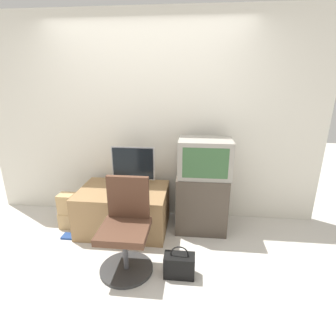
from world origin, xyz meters
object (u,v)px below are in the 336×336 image
object	(u,v)px
mouse	(146,194)
cardboard_box_lower	(69,219)
main_monitor	(133,166)
office_chair	(126,232)
keyboard	(128,195)
book	(71,236)
crt_tv	(205,158)
handbag	(179,265)

from	to	relation	value
mouse	cardboard_box_lower	world-z (taller)	mouse
main_monitor	office_chair	distance (m)	0.96
keyboard	mouse	world-z (taller)	mouse
main_monitor	book	size ratio (longest dim) A/B	2.45
keyboard	crt_tv	bearing A→B (deg)	16.59
main_monitor	crt_tv	bearing A→B (deg)	-3.94
cardboard_box_lower	handbag	xyz separation A→B (m)	(1.47, -0.74, 0.02)
keyboard	crt_tv	world-z (taller)	crt_tv
mouse	book	size ratio (longest dim) A/B	0.30
cardboard_box_lower	main_monitor	bearing A→B (deg)	13.86
office_chair	handbag	size ratio (longest dim) A/B	2.80
keyboard	cardboard_box_lower	world-z (taller)	keyboard
cardboard_box_lower	mouse	bearing A→B (deg)	-5.06
handbag	book	world-z (taller)	handbag
keyboard	book	xyz separation A→B (m)	(-0.70, -0.12, -0.53)
mouse	handbag	world-z (taller)	mouse
keyboard	cardboard_box_lower	distance (m)	0.95
cardboard_box_lower	handbag	size ratio (longest dim) A/B	0.62
keyboard	mouse	bearing A→B (deg)	6.81
office_chair	keyboard	bearing A→B (deg)	101.01
book	main_monitor	bearing A→B (deg)	32.26
book	office_chair	bearing A→B (deg)	-28.35
office_chair	cardboard_box_lower	distance (m)	1.19
office_chair	handbag	world-z (taller)	office_chair
keyboard	handbag	bearing A→B (deg)	-44.69
main_monitor	mouse	bearing A→B (deg)	-55.19
mouse	book	distance (m)	1.06
office_chair	handbag	distance (m)	0.61
handbag	crt_tv	bearing A→B (deg)	75.37
mouse	crt_tv	distance (m)	0.81
main_monitor	book	world-z (taller)	main_monitor
main_monitor	office_chair	world-z (taller)	main_monitor
office_chair	book	world-z (taller)	office_chair
mouse	cardboard_box_lower	distance (m)	1.13
main_monitor	crt_tv	size ratio (longest dim) A/B	0.87
handbag	mouse	bearing A→B (deg)	123.85
cardboard_box_lower	office_chair	bearing A→B (deg)	-35.44
keyboard	mouse	size ratio (longest dim) A/B	4.57
main_monitor	cardboard_box_lower	xyz separation A→B (m)	(-0.83, -0.20, -0.68)
main_monitor	handbag	world-z (taller)	main_monitor
book	keyboard	bearing A→B (deg)	9.63
crt_tv	book	size ratio (longest dim) A/B	2.81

